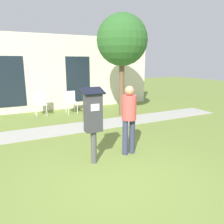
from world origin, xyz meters
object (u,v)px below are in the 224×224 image
parking_meter (93,116)px  outdoor_chair_middle (71,100)px  person_standing (129,115)px  outdoor_chair_left (40,102)px

parking_meter → outdoor_chair_middle: 4.81m
parking_meter → person_standing: (0.89, 0.08, -0.09)m
parking_meter → outdoor_chair_left: bearing=93.8°
parking_meter → person_standing: 0.90m
person_standing → outdoor_chair_left: bearing=132.1°
parking_meter → outdoor_chair_middle: size_ratio=1.77×
person_standing → parking_meter: bearing=-147.0°
person_standing → outdoor_chair_middle: 4.65m
outdoor_chair_left → outdoor_chair_middle: size_ratio=1.00×
outdoor_chair_left → outdoor_chair_middle: bearing=12.3°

